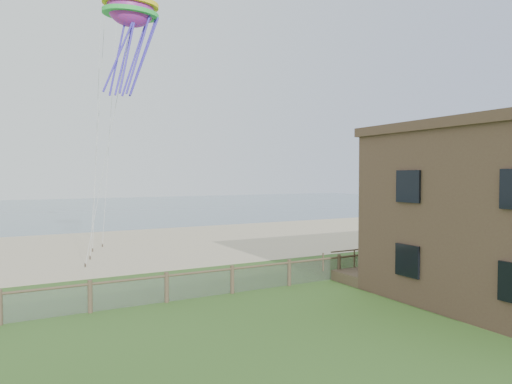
# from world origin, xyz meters

# --- Properties ---
(ground) EXTENTS (160.00, 160.00, 0.00)m
(ground) POSITION_xyz_m (0.00, 0.00, 0.00)
(ground) COLOR #33531C
(ground) RESTS_ON ground
(sand_beach) EXTENTS (72.00, 20.00, 0.02)m
(sand_beach) POSITION_xyz_m (0.00, 22.00, 0.00)
(sand_beach) COLOR #BFAE8A
(sand_beach) RESTS_ON ground
(ocean) EXTENTS (160.00, 68.00, 0.02)m
(ocean) POSITION_xyz_m (0.00, 66.00, 0.00)
(ocean) COLOR slate
(ocean) RESTS_ON ground
(chainlink_fence) EXTENTS (36.20, 0.20, 1.25)m
(chainlink_fence) POSITION_xyz_m (0.00, 6.00, 0.55)
(chainlink_fence) COLOR #493829
(chainlink_fence) RESTS_ON ground
(motel_deck) EXTENTS (15.00, 2.00, 0.50)m
(motel_deck) POSITION_xyz_m (13.00, 5.00, 0.25)
(motel_deck) COLOR brown
(motel_deck) RESTS_ON ground
(picnic_table) EXTENTS (1.58, 1.20, 0.66)m
(picnic_table) POSITION_xyz_m (7.70, 4.13, 0.33)
(picnic_table) COLOR brown
(picnic_table) RESTS_ON ground
(octopus_kite) EXTENTS (3.50, 3.02, 6.07)m
(octopus_kite) POSITION_xyz_m (-2.88, 12.22, 12.41)
(octopus_kite) COLOR #FE284D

